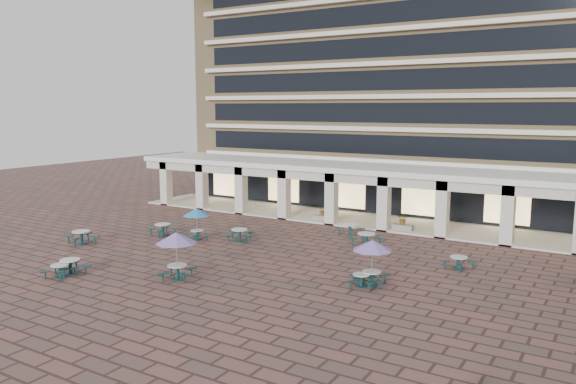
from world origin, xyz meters
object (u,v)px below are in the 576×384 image
planter_right (403,224)px  planter_left (323,215)px  picnic_table_1 (70,265)px  picnic_table_0 (60,270)px

planter_right → planter_left: bearing=180.0°
picnic_table_1 → planter_left: 19.91m
picnic_table_0 → planter_left: bearing=61.6°
picnic_table_1 → planter_right: (11.64, 19.23, 0.09)m
planter_left → planter_right: bearing=-0.0°
picnic_table_0 → planter_left: size_ratio=1.20×
picnic_table_0 → planter_right: planter_right is taller
picnic_table_0 → planter_right: size_ratio=1.20×
picnic_table_0 → planter_left: planter_left is taller
planter_right → picnic_table_1: bearing=-121.2°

